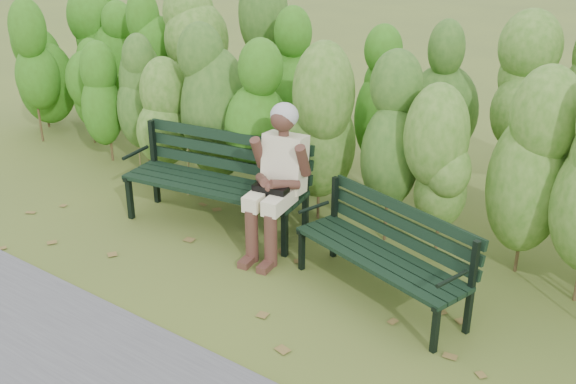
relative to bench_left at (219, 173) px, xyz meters
The scene contains 6 objects.
ground 1.40m from the bench_left, 32.94° to the right, with size 80.00×80.00×0.00m, color #485623.
hedge_band 1.74m from the bench_left, 47.06° to the left, with size 11.04×1.67×2.42m.
leaf_litter 1.65m from the bench_left, 23.33° to the right, with size 5.57×2.06×0.01m.
bench_left is the anchor object (origin of this frame).
bench_right 1.99m from the bench_left, ahead, with size 1.65×0.92×0.79m.
seated_woman 0.80m from the bench_left, ahead, with size 0.57×0.84×1.37m.
Camera 1 is at (3.01, -3.87, 3.07)m, focal length 42.00 mm.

